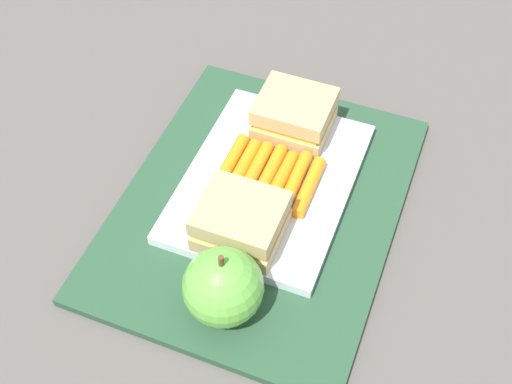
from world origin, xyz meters
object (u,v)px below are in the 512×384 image
apple (223,287)px  food_tray (269,182)px  sandwich_half_left (294,115)px  sandwich_half_right (241,221)px  carrot_sticks_bundle (269,174)px

apple → food_tray: bearing=-174.9°
sandwich_half_left → sandwich_half_right: (0.16, 0.00, 0.00)m
sandwich_half_left → carrot_sticks_bundle: 0.08m
food_tray → sandwich_half_left: 0.08m
sandwich_half_left → sandwich_half_right: size_ratio=1.00×
sandwich_half_right → carrot_sticks_bundle: (-0.08, -0.00, -0.02)m
sandwich_half_left → apple: 0.23m
sandwich_half_right → sandwich_half_left: bearing=180.0°
food_tray → sandwich_half_right: (0.08, 0.00, 0.03)m
carrot_sticks_bundle → apple: (0.15, 0.01, 0.02)m
sandwich_half_left → sandwich_half_right: 0.16m
food_tray → apple: apple is taller
sandwich_half_left → apple: (0.23, 0.01, 0.00)m
carrot_sticks_bundle → sandwich_half_right: bearing=0.2°
sandwich_half_left → carrot_sticks_bundle: bearing=-0.2°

